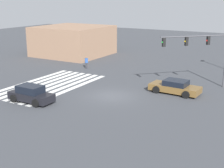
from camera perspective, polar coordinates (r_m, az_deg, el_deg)
The scene contains 7 objects.
ground_plane at distance 29.70m, azimuth 0.00°, elevation -2.19°, with size 123.68×123.68×0.00m, color #3D3F44.
crosswalk_markings at distance 34.04m, azimuth -11.29°, elevation -0.17°, with size 12.47×6.30×0.01m.
traffic_signal_mast at distance 32.38m, azimuth 16.33°, elevation 6.42°, with size 5.31×5.31×5.66m.
car_1 at distance 30.97m, azimuth 11.46°, elevation -0.54°, with size 2.41×4.96×1.33m.
car_2 at distance 28.71m, azimuth -14.60°, elevation -1.83°, with size 1.96×4.25×1.53m.
corner_building at distance 51.32m, azimuth -7.08°, elevation 7.88°, with size 10.39×10.39×4.62m.
pedestrian at distance 41.03m, azimuth -4.69°, elevation 4.04°, with size 0.41×0.41×1.62m.
Camera 1 is at (24.51, 14.13, 9.04)m, focal length 50.00 mm.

